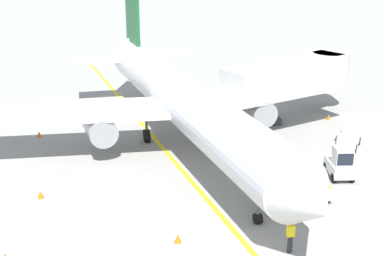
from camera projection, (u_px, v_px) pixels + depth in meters
ground_plane at (262, 250)px, 25.18m from camera, size 300.00×300.00×0.00m
taxi_line_yellow at (211, 204)px, 29.58m from camera, size 13.64×78.93×0.01m
airliner at (181, 99)px, 37.15m from camera, size 28.21×35.24×10.10m
jet_bridge at (297, 75)px, 43.55m from camera, size 12.53×8.27×4.85m
baggage_tug_near_wing at (350, 134)px, 37.64m from camera, size 2.46×2.71×2.10m
baggage_tug_by_cargo_door at (340, 164)px, 32.64m from camera, size 1.64×2.56×2.10m
belt_loader_forward_hold at (295, 192)px, 29.27m from camera, size 5.15×2.12×2.59m
ground_crew_marshaller at (290, 235)px, 24.75m from camera, size 0.36×0.24×1.70m
safety_cone_nose_right at (329, 117)px, 43.59m from camera, size 0.36×0.36×0.44m
safety_cone_wingtip_left at (39, 134)px, 39.76m from camera, size 0.36×0.36×0.44m
safety_cone_wingtip_right at (41, 194)px, 30.25m from camera, size 0.36×0.36×0.44m
safety_cone_tail_area at (178, 238)px, 25.78m from camera, size 0.36×0.36×0.44m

